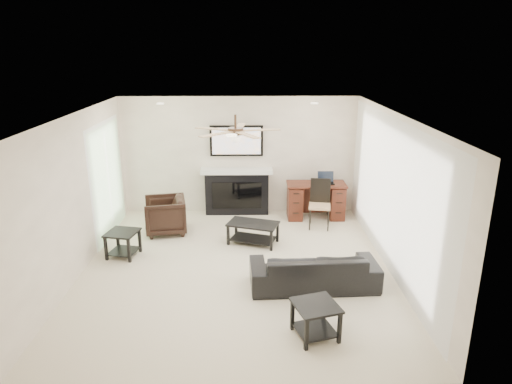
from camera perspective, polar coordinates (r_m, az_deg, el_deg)
The scene contains 10 objects.
room_shell at distance 7.08m, azimuth -1.00°, elevation 3.08°, with size 5.50×5.54×2.52m.
sofa at distance 7.00m, azimuth 7.25°, elevation -9.59°, with size 1.91×0.75×0.56m, color black.
armchair at distance 9.02m, azimuth -11.29°, elevation -2.87°, with size 0.75×0.77×0.70m, color black.
coffee_table at distance 8.42m, azimuth -0.37°, elevation -5.16°, with size 0.90×0.50×0.40m, color black.
end_table_near at distance 5.94m, azimuth 7.44°, elevation -15.62°, with size 0.52×0.52×0.45m, color black.
end_table_left at distance 8.24m, azimuth -16.28°, elevation -6.24°, with size 0.50×0.50×0.45m, color black.
fireplace_unit at distance 9.69m, azimuth -2.43°, elevation 2.65°, with size 1.52×0.34×1.91m, color black.
desk at distance 9.67m, azimuth 7.46°, elevation -1.07°, with size 1.22×0.56×0.76m, color #3B180E.
desk_chair at distance 9.12m, azimuth 7.97°, elevation -1.56°, with size 0.42×0.44×0.97m, color black.
laptop at distance 9.54m, azimuth 8.79°, elevation 1.71°, with size 0.33×0.24×0.23m, color black.
Camera 1 is at (0.20, -6.77, 3.48)m, focal length 32.00 mm.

